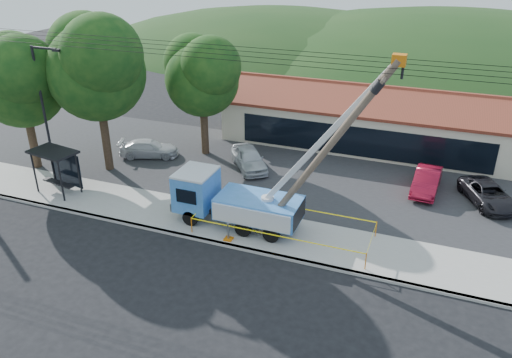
{
  "coord_description": "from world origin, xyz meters",
  "views": [
    {
      "loc": [
        9.02,
        -18.02,
        14.6
      ],
      "look_at": [
        0.15,
        5.0,
        2.73
      ],
      "focal_mm": 35.0,
      "sensor_mm": 36.0,
      "label": 1
    }
  ],
  "objects": [
    {
      "name": "parking_lot",
      "position": [
        0.0,
        12.0,
        0.05
      ],
      "size": [
        60.0,
        12.0,
        0.1
      ],
      "primitive_type": "cube",
      "color": "#28282B",
      "rests_on": "ground"
    },
    {
      "name": "caution_tape",
      "position": [
        2.08,
        4.07,
        0.84
      ],
      "size": [
        9.49,
        3.22,
        0.93
      ],
      "color": "orange",
      "rests_on": "ground"
    },
    {
      "name": "tree_west_near",
      "position": [
        -12.0,
        8.0,
        7.52
      ],
      "size": [
        7.56,
        6.72,
        10.8
      ],
      "color": "#332316",
      "rests_on": "ground"
    },
    {
      "name": "car_silver",
      "position": [
        -2.9,
        11.58,
        0.0
      ],
      "size": [
        4.09,
        4.55,
        1.5
      ],
      "primitive_type": "imported",
      "rotation": [
        0.0,
        0.0,
        0.66
      ],
      "color": "silver",
      "rests_on": "ground"
    },
    {
      "name": "leaning_pole",
      "position": [
        4.25,
        3.88,
        5.56
      ],
      "size": [
        6.53,
        2.0,
        10.02
      ],
      "color": "brown",
      "rests_on": "ground"
    },
    {
      "name": "car_dark",
      "position": [
        12.51,
        11.97,
        0.0
      ],
      "size": [
        3.83,
        4.98,
        1.26
      ],
      "primitive_type": "imported",
      "rotation": [
        0.0,
        0.0,
        0.45
      ],
      "color": "black",
      "rests_on": "ground"
    },
    {
      "name": "ground",
      "position": [
        0.0,
        0.0,
        0.0
      ],
      "size": [
        120.0,
        120.0,
        0.0
      ],
      "primitive_type": "plane",
      "color": "black",
      "rests_on": "ground"
    },
    {
      "name": "tree_west_far",
      "position": [
        -17.0,
        6.5,
        6.54
      ],
      "size": [
        6.84,
        6.08,
        9.48
      ],
      "color": "#332316",
      "rests_on": "ground"
    },
    {
      "name": "bus_shelter",
      "position": [
        -12.69,
        3.98,
        2.21
      ],
      "size": [
        3.15,
        2.24,
        2.79
      ],
      "rotation": [
        0.0,
        0.0,
        -0.17
      ],
      "color": "black",
      "rests_on": "ground"
    },
    {
      "name": "car_white",
      "position": [
        -10.59,
        10.92,
        0.0
      ],
      "size": [
        4.63,
        3.15,
        1.24
      ],
      "primitive_type": "imported",
      "rotation": [
        0.0,
        0.0,
        1.93
      ],
      "color": "silver",
      "rests_on": "ground"
    },
    {
      "name": "utility_truck",
      "position": [
        -0.79,
        4.22,
        1.74
      ],
      "size": [
        11.63,
        3.83,
        10.08
      ],
      "color": "black",
      "rests_on": "ground"
    },
    {
      "name": "curb",
      "position": [
        0.0,
        2.1,
        0.07
      ],
      "size": [
        60.0,
        0.25,
        0.15
      ],
      "primitive_type": "cube",
      "color": "#9F9D95",
      "rests_on": "ground"
    },
    {
      "name": "streetlight",
      "position": [
        -13.78,
        5.0,
        5.3
      ],
      "size": [
        2.13,
        0.22,
        9.0
      ],
      "color": "black",
      "rests_on": "ground"
    },
    {
      "name": "sidewalk",
      "position": [
        0.0,
        4.0,
        0.07
      ],
      "size": [
        60.0,
        4.0,
        0.15
      ],
      "primitive_type": "cube",
      "color": "#9F9D95",
      "rests_on": "ground"
    },
    {
      "name": "hill_west",
      "position": [
        -15.0,
        55.0,
        0.0
      ],
      "size": [
        78.4,
        56.0,
        28.0
      ],
      "primitive_type": "ellipsoid",
      "color": "#193B15",
      "rests_on": "ground"
    },
    {
      "name": "car_red",
      "position": [
        8.91,
        12.36,
        0.0
      ],
      "size": [
        1.77,
        4.37,
        1.41
      ],
      "primitive_type": "imported",
      "rotation": [
        0.0,
        0.0,
        -0.07
      ],
      "color": "maroon",
      "rests_on": "ground"
    },
    {
      "name": "strip_mall",
      "position": [
        4.0,
        19.98,
        1.88
      ],
      "size": [
        22.5,
        8.53,
        4.67
      ],
      "color": "beige",
      "rests_on": "ground"
    },
    {
      "name": "tree_lot",
      "position": [
        -7.0,
        13.0,
        6.21
      ],
      "size": [
        6.3,
        5.6,
        8.94
      ],
      "color": "#332316",
      "rests_on": "ground"
    },
    {
      "name": "hill_center",
      "position": [
        10.0,
        55.0,
        0.0
      ],
      "size": [
        89.6,
        64.0,
        32.0
      ],
      "primitive_type": "ellipsoid",
      "color": "#193B15",
      "rests_on": "ground"
    }
  ]
}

